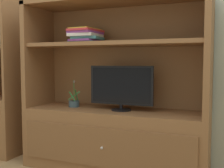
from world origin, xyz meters
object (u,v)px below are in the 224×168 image
Objects in this scene: media_console at (114,119)px; potted_plant at (74,103)px; magazine_stack at (86,36)px; tv_monitor at (121,87)px; bookshelf_tall at (6,99)px.

media_console reaches higher than potted_plant.
potted_plant is 0.69m from magazine_stack.
tv_monitor is at bearing -1.77° from magazine_stack.
media_console is 0.32m from tv_monitor.
potted_plant is 0.78× the size of magazine_stack.
bookshelf_tall is at bearing 179.22° from magazine_stack.
tv_monitor is 1.76× the size of magazine_stack.
magazine_stack is at bearing -1.81° from potted_plant.
media_console is 1.33m from bookshelf_tall.
potted_plant is 0.89m from bookshelf_tall.
media_console is 0.46m from potted_plant.
bookshelf_tall is at bearing 178.96° from tv_monitor.
potted_plant is at bearing -0.62° from bookshelf_tall.
media_console is 0.93× the size of bookshelf_tall.
potted_plant is at bearing -178.96° from media_console.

